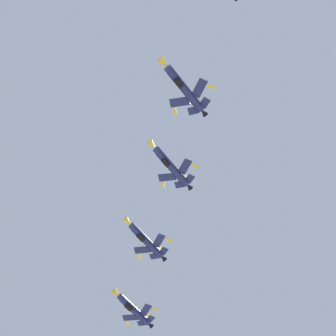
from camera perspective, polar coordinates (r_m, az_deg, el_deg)
The scene contains 4 objects.
fighter_jet_left_wing at distance 119.94m, azimuth 1.60°, elevation 8.08°, with size 11.93×13.61×4.36m.
fighter_jet_right_wing at distance 132.46m, azimuth 0.29°, elevation 0.22°, with size 11.91×13.61×4.38m.
fighter_jet_left_outer at distance 143.03m, azimuth -2.27°, elevation -7.26°, with size 11.92×13.61×4.38m.
fighter_jet_right_outer at distance 154.88m, azimuth -3.51°, elevation -14.00°, with size 11.91×13.61×4.38m.
Camera 1 is at (1.13, -6.47, 1.48)m, focal length 60.47 mm.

